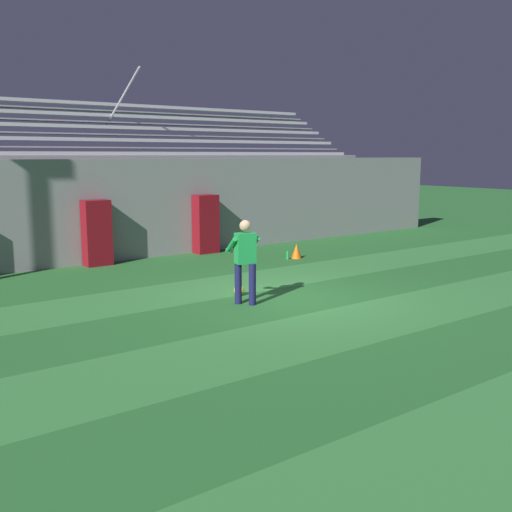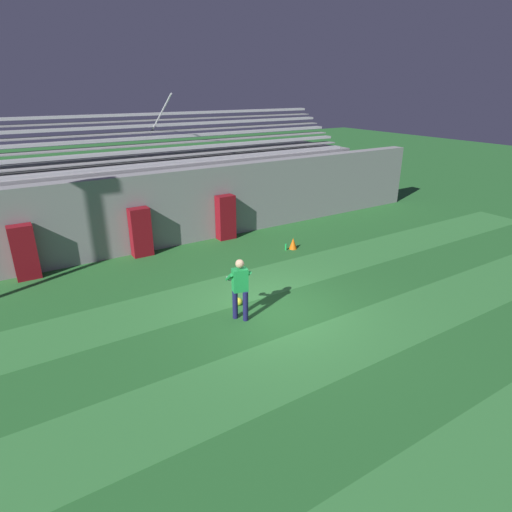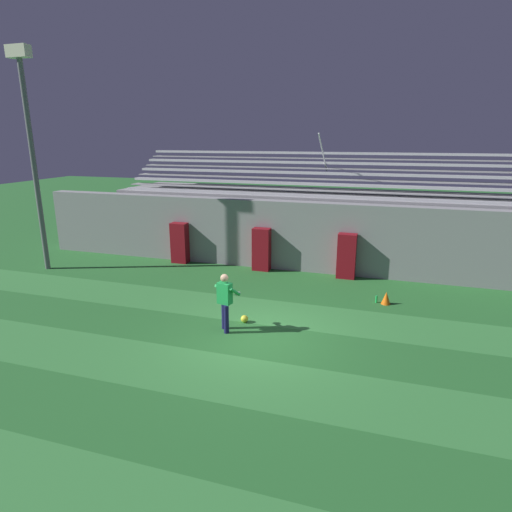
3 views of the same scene
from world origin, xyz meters
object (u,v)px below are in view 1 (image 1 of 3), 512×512
at_px(traffic_cone, 296,251).
at_px(soccer_ball, 239,290).
at_px(padding_pillar_gate_right, 206,224).
at_px(goalkeeper, 245,256).
at_px(padding_pillar_gate_left, 97,233).
at_px(water_bottle, 288,255).

bearing_deg(traffic_cone, soccer_ball, -145.26).
bearing_deg(soccer_ball, padding_pillar_gate_right, 64.80).
bearing_deg(goalkeeper, padding_pillar_gate_left, 96.66).
xyz_separation_m(padding_pillar_gate_right, water_bottle, (1.25, -2.32, -0.75)).
bearing_deg(water_bottle, padding_pillar_gate_right, 118.24).
distance_m(padding_pillar_gate_left, padding_pillar_gate_right, 3.40).
distance_m(soccer_ball, water_bottle, 4.58).
distance_m(padding_pillar_gate_left, water_bottle, 5.25).
relative_size(padding_pillar_gate_right, soccer_ball, 7.90).
height_order(traffic_cone, water_bottle, traffic_cone).
bearing_deg(soccer_ball, goalkeeper, -116.26).
height_order(goalkeeper, water_bottle, goalkeeper).
bearing_deg(goalkeeper, water_bottle, 40.88).
xyz_separation_m(soccer_ball, water_bottle, (3.64, 2.77, 0.01)).
height_order(padding_pillar_gate_left, soccer_ball, padding_pillar_gate_left).
xyz_separation_m(traffic_cone, water_bottle, (-0.30, 0.04, -0.09)).
height_order(padding_pillar_gate_left, goalkeeper, padding_pillar_gate_left).
bearing_deg(padding_pillar_gate_right, traffic_cone, -56.77).
relative_size(padding_pillar_gate_left, soccer_ball, 7.90).
xyz_separation_m(padding_pillar_gate_right, traffic_cone, (1.55, -2.36, -0.66)).
bearing_deg(soccer_ball, traffic_cone, 34.74).
height_order(padding_pillar_gate_right, water_bottle, padding_pillar_gate_right).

